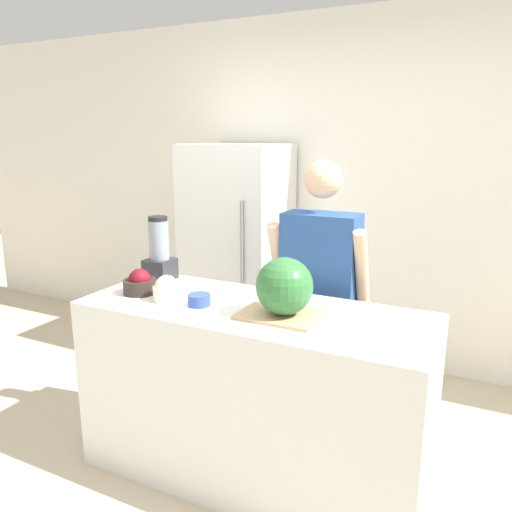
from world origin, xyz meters
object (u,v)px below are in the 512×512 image
Objects in this scene: person at (319,299)px; blender at (159,253)px; watermelon at (284,286)px; bowl_cream at (167,290)px; refrigerator at (238,253)px; bowl_cherries at (140,284)px; bowl_small_blue at (199,300)px.

person is 0.95m from blender.
watermelon reaches higher than bowl_cream.
refrigerator is 1.36m from bowl_cherries.
watermelon is 2.35× the size of bowl_small_blue.
refrigerator is 1.12m from blender.
bowl_cherries is 0.28m from blender.
bowl_cherries is at bearing -76.31° from blender.
watermelon is 0.82m from bowl_cherries.
bowl_small_blue is at bearing -122.00° from person.
blender is (-0.06, 0.26, 0.11)m from bowl_cherries.
watermelon reaches higher than bowl_cherries.
refrigerator is 12.15× the size of bowl_cream.
person is at bearing 58.00° from bowl_small_blue.
watermelon is at bearing -86.68° from person.
blender is at bearing -85.46° from refrigerator.
refrigerator reaches higher than watermelon.
person is 0.64m from watermelon.
bowl_cherries is 1.55× the size of bowl_small_blue.
bowl_small_blue is (0.39, -0.03, -0.02)m from bowl_cherries.
refrigerator is at bearing 104.06° from bowl_cream.
watermelon is at bearing -54.15° from refrigerator.
bowl_cream is at bearing -48.35° from blender.
bowl_cream is 0.40m from blender.
bowl_cherries reaches higher than bowl_small_blue.
watermelon is 1.51× the size of bowl_cherries.
refrigerator is at bearing 96.32° from bowl_cherries.
person is 6.07× the size of watermelon.
bowl_cherries is 1.27× the size of bowl_cream.
blender reaches higher than watermelon.
person is 11.66× the size of bowl_cream.
refrigerator reaches higher than bowl_small_blue.
person is 1.00m from bowl_cherries.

